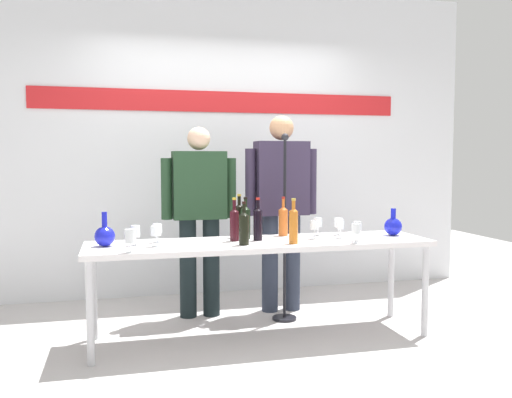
{
  "coord_description": "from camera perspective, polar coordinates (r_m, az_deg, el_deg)",
  "views": [
    {
      "loc": [
        -1.01,
        -3.84,
        1.33
      ],
      "look_at": [
        0.0,
        0.15,
        1.02
      ],
      "focal_mm": 38.34,
      "sensor_mm": 36.0,
      "label": 1
    }
  ],
  "objects": [
    {
      "name": "ground_plane",
      "position": [
        4.18,
        0.52,
        -14.25
      ],
      "size": [
        10.0,
        10.0,
        0.0
      ],
      "primitive_type": "plane",
      "color": "#B6B1B0"
    },
    {
      "name": "back_wall",
      "position": [
        5.43,
        -3.52,
        6.1
      ],
      "size": [
        5.11,
        0.11,
        3.0
      ],
      "color": "silver",
      "rests_on": "ground"
    },
    {
      "name": "display_table",
      "position": [
        4.02,
        0.53,
        -5.2
      ],
      "size": [
        2.52,
        0.63,
        0.72
      ],
      "color": "white",
      "rests_on": "ground"
    },
    {
      "name": "decanter_blue_left",
      "position": [
        3.91,
        -15.51,
        -3.69
      ],
      "size": [
        0.14,
        0.14,
        0.24
      ],
      "color": "#191EBF",
      "rests_on": "display_table"
    },
    {
      "name": "decanter_blue_right",
      "position": [
        4.43,
        14.11,
        -2.75
      ],
      "size": [
        0.14,
        0.14,
        0.21
      ],
      "color": "#161DC0",
      "rests_on": "display_table"
    },
    {
      "name": "presenter_left",
      "position": [
        4.57,
        -5.94,
        -1.03
      ],
      "size": [
        0.63,
        0.22,
        1.59
      ],
      "color": "black",
      "rests_on": "ground"
    },
    {
      "name": "presenter_right",
      "position": [
        4.72,
        2.66,
        -0.02
      ],
      "size": [
        0.64,
        0.22,
        1.69
      ],
      "color": "#293040",
      "rests_on": "ground"
    },
    {
      "name": "wine_bottle_0",
      "position": [
        4.28,
        2.86,
        -2.2
      ],
      "size": [
        0.07,
        0.07,
        0.31
      ],
      "color": "#D36325",
      "rests_on": "display_table"
    },
    {
      "name": "wine_bottle_1",
      "position": [
        4.01,
        -2.27,
        -2.53
      ],
      "size": [
        0.07,
        0.07,
        0.32
      ],
      "color": "#350D14",
      "rests_on": "display_table"
    },
    {
      "name": "wine_bottle_2",
      "position": [
        4.03,
        0.19,
        -2.46
      ],
      "size": [
        0.07,
        0.07,
        0.32
      ],
      "color": "black",
      "rests_on": "display_table"
    },
    {
      "name": "wine_bottle_3",
      "position": [
        4.12,
        -1.1,
        -2.33
      ],
      "size": [
        0.07,
        0.07,
        0.32
      ],
      "color": "black",
      "rests_on": "display_table"
    },
    {
      "name": "wine_bottle_4",
      "position": [
        3.89,
        3.93,
        -2.64
      ],
      "size": [
        0.06,
        0.06,
        0.32
      ],
      "color": "#CA6C20",
      "rests_on": "display_table"
    },
    {
      "name": "wine_bottle_5",
      "position": [
        3.83,
        -1.27,
        -2.94
      ],
      "size": [
        0.07,
        0.07,
        0.31
      ],
      "color": "black",
      "rests_on": "display_table"
    },
    {
      "name": "wine_bottle_6",
      "position": [
        4.19,
        -1.77,
        -2.11
      ],
      "size": [
        0.06,
        0.06,
        0.33
      ],
      "color": "black",
      "rests_on": "display_table"
    },
    {
      "name": "wine_glass_left_0",
      "position": [
        4.01,
        -10.26,
        -3.08
      ],
      "size": [
        0.07,
        0.07,
        0.14
      ],
      "color": "white",
      "rests_on": "display_table"
    },
    {
      "name": "wine_glass_left_1",
      "position": [
        3.61,
        -13.0,
        -3.84
      ],
      "size": [
        0.07,
        0.07,
        0.15
      ],
      "color": "white",
      "rests_on": "display_table"
    },
    {
      "name": "wine_glass_left_2",
      "position": [
        3.9,
        -12.46,
        -3.36
      ],
      "size": [
        0.06,
        0.06,
        0.14
      ],
      "color": "white",
      "rests_on": "display_table"
    },
    {
      "name": "wine_glass_left_3",
      "position": [
        3.82,
        -10.4,
        -3.33
      ],
      "size": [
        0.07,
        0.07,
        0.14
      ],
      "color": "white",
      "rests_on": "display_table"
    },
    {
      "name": "wine_glass_right_0",
      "position": [
        4.37,
        8.61,
        -2.48
      ],
      "size": [
        0.07,
        0.07,
        0.14
      ],
      "color": "white",
      "rests_on": "display_table"
    },
    {
      "name": "wine_glass_right_1",
      "position": [
        4.32,
        6.47,
        -2.46
      ],
      "size": [
        0.07,
        0.07,
        0.14
      ],
      "color": "white",
      "rests_on": "display_table"
    },
    {
      "name": "wine_glass_right_2",
      "position": [
        3.98,
        10.39,
        -3.12
      ],
      "size": [
        0.06,
        0.06,
        0.14
      ],
      "color": "white",
      "rests_on": "display_table"
    },
    {
      "name": "wine_glass_right_3",
      "position": [
        4.08,
        10.54,
        -2.84
      ],
      "size": [
        0.06,
        0.06,
        0.15
      ],
      "color": "white",
      "rests_on": "display_table"
    },
    {
      "name": "wine_glass_right_4",
      "position": [
        4.2,
        8.79,
        -2.7
      ],
      "size": [
        0.06,
        0.06,
        0.14
      ],
      "color": "white",
      "rests_on": "display_table"
    },
    {
      "name": "wine_glass_right_5",
      "position": [
        4.13,
        6.12,
        -2.76
      ],
      "size": [
        0.06,
        0.06,
        0.14
      ],
      "color": "white",
      "rests_on": "display_table"
    },
    {
      "name": "microphone_stand",
      "position": [
        4.5,
        3.0,
        -6.18
      ],
      "size": [
        0.2,
        0.2,
        1.53
      ],
      "color": "black",
      "rests_on": "ground"
    }
  ]
}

